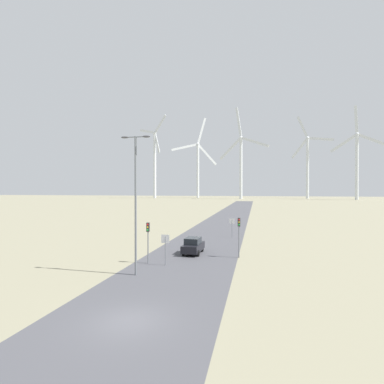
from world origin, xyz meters
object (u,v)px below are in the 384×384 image
traffic_light_post_near_left (148,233)px  car_approaching (193,246)px  streetlamp (136,191)px  stop_sign_far (232,224)px  traffic_light_post_near_right (239,229)px  wind_turbine_center (241,160)px  wind_turbine_right (308,161)px  wind_turbine_left (198,164)px  wind_turbine_far_left (155,159)px  wind_turbine_far_right (357,159)px  stop_sign_near (165,244)px

traffic_light_post_near_left → car_approaching: (3.43, 5.25, -2.03)m
streetlamp → stop_sign_far: streetlamp is taller
traffic_light_post_near_left → traffic_light_post_near_right: size_ratio=0.94×
stop_sign_far → streetlamp: bearing=-106.3°
wind_turbine_center → wind_turbine_right: wind_turbine_center is taller
wind_turbine_left → wind_turbine_right: bearing=-0.4°
streetlamp → traffic_light_post_near_left: 5.85m
streetlamp → wind_turbine_right: 229.23m
wind_turbine_far_left → stop_sign_far: bearing=-67.4°
traffic_light_post_near_left → wind_turbine_center: wind_turbine_center is taller
streetlamp → wind_turbine_far_left: (-70.21, 205.97, 24.39)m
streetlamp → wind_turbine_far_right: 213.81m
traffic_light_post_near_left → traffic_light_post_near_right: (8.62, 4.29, 0.17)m
wind_turbine_center → traffic_light_post_near_right: bearing=-87.2°
streetlamp → traffic_light_post_near_right: 12.37m
traffic_light_post_near_left → wind_turbine_right: wind_turbine_right is taller
wind_turbine_left → wind_turbine_center: size_ratio=0.99×
stop_sign_far → wind_turbine_center: (-7.61, 179.11, 26.69)m
car_approaching → wind_turbine_left: size_ratio=0.06×
traffic_light_post_near_right → wind_turbine_far_right: 203.67m
wind_turbine_far_left → wind_turbine_left: (32.03, 17.47, -3.08)m
traffic_light_post_near_right → car_approaching: size_ratio=1.02×
wind_turbine_left → wind_turbine_far_right: bearing=-12.2°
traffic_light_post_near_left → traffic_light_post_near_right: traffic_light_post_near_right is taller
stop_sign_far → traffic_light_post_near_right: 13.72m
streetlamp → stop_sign_far: (6.41, 21.84, -5.18)m
stop_sign_near → car_approaching: stop_sign_near is taller
wind_turbine_left → wind_turbine_center: 43.27m
traffic_light_post_near_right → wind_turbine_center: bearing=92.8°
traffic_light_post_near_right → wind_turbine_far_left: (-78.43, 197.68, 28.47)m
wind_turbine_far_left → wind_turbine_center: size_ratio=0.96×
wind_turbine_left → stop_sign_far: bearing=-77.5°
traffic_light_post_near_left → wind_turbine_far_left: bearing=109.1°
traffic_light_post_near_left → wind_turbine_right: (49.35, 218.89, 25.90)m
stop_sign_near → stop_sign_far: (4.90, 18.24, -0.06)m
wind_turbine_center → wind_turbine_far_right: wind_turbine_center is taller
traffic_light_post_near_right → wind_turbine_far_right: bearing=70.2°
wind_turbine_center → wind_turbine_far_left: bearing=175.8°
wind_turbine_far_left → wind_turbine_left: bearing=28.6°
stop_sign_far → traffic_light_post_near_left: traffic_light_post_near_left is taller
stop_sign_far → wind_turbine_far_left: 201.61m
stop_sign_near → traffic_light_post_near_right: traffic_light_post_near_right is taller
streetlamp → wind_turbine_left: (-38.18, 223.44, 21.30)m
wind_turbine_far_left → wind_turbine_far_right: size_ratio=1.03×
traffic_light_post_near_left → car_approaching: bearing=56.9°
car_approaching → wind_turbine_far_right: (73.77, 189.24, 26.72)m
streetlamp → stop_sign_far: size_ratio=4.13×
stop_sign_near → wind_turbine_center: (-2.71, 197.35, 26.63)m
wind_turbine_center → wind_turbine_left: bearing=148.7°
stop_sign_near → wind_turbine_far_left: (-71.71, 202.37, 29.51)m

